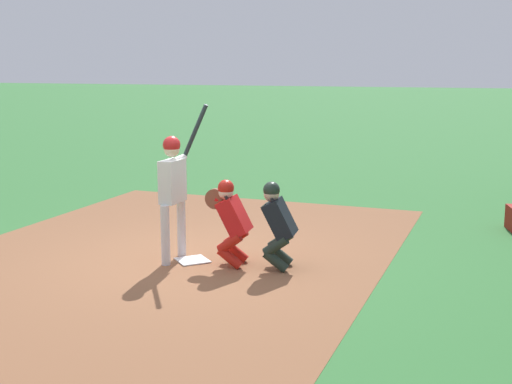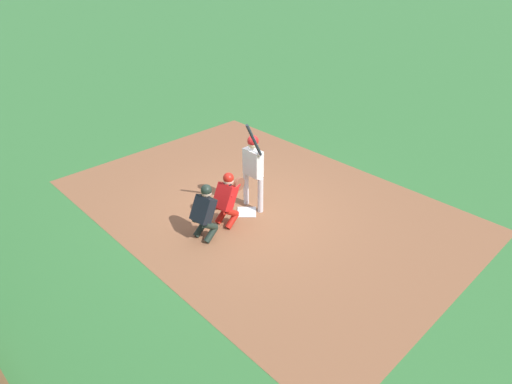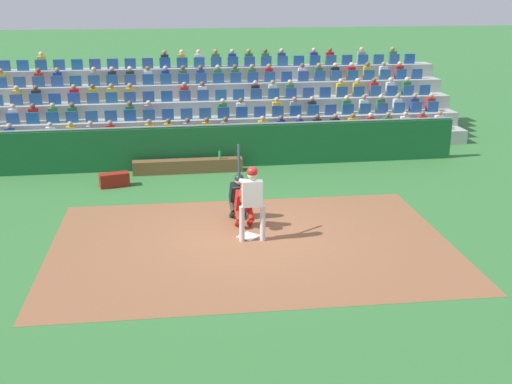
{
  "view_description": "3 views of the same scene",
  "coord_description": "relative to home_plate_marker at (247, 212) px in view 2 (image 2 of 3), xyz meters",
  "views": [
    {
      "loc": [
        -8.84,
        -4.11,
        2.88
      ],
      "look_at": [
        -0.27,
        -1.1,
        1.16
      ],
      "focal_mm": 47.59,
      "sensor_mm": 36.0,
      "label": 1
    },
    {
      "loc": [
        6.29,
        -6.0,
        5.62
      ],
      "look_at": [
        0.56,
        -0.25,
        0.9
      ],
      "focal_mm": 30.72,
      "sensor_mm": 36.0,
      "label": 2
    },
    {
      "loc": [
        1.96,
        14.3,
        5.86
      ],
      "look_at": [
        -0.28,
        -0.61,
        0.95
      ],
      "focal_mm": 44.51,
      "sensor_mm": 36.0,
      "label": 3
    }
  ],
  "objects": [
    {
      "name": "catcher_crouching",
      "position": [
        0.03,
        -0.61,
        0.7
      ],
      "size": [
        0.49,
        0.74,
        1.28
      ],
      "color": "red",
      "rests_on": "ground_plane"
    },
    {
      "name": "infield_dirt_patch",
      "position": [
        0.0,
        0.5,
        -0.01
      ],
      "size": [
        9.6,
        6.76,
        0.01
      ],
      "primitive_type": "cube",
      "rotation": [
        0.0,
        0.0,
        -0.02
      ],
      "color": "brown",
      "rests_on": "ground_plane"
    },
    {
      "name": "home_plate_marker",
      "position": [
        0.0,
        0.0,
        0.0
      ],
      "size": [
        0.62,
        0.62,
        0.02
      ],
      "primitive_type": "cube",
      "rotation": [
        0.0,
        0.0,
        0.79
      ],
      "color": "white",
      "rests_on": "infield_dirt_patch"
    },
    {
      "name": "home_plate_umpire",
      "position": [
        0.08,
        -1.29,
        0.68
      ],
      "size": [
        0.49,
        0.51,
        1.27
      ],
      "color": "#1F2C23",
      "rests_on": "ground_plane"
    },
    {
      "name": "batter_at_plate",
      "position": [
        -0.04,
        0.26,
        1.16
      ],
      "size": [
        0.65,
        0.6,
        2.32
      ],
      "color": "silver",
      "rests_on": "ground_plane"
    },
    {
      "name": "ground_plane",
      "position": [
        0.0,
        0.0,
        -0.02
      ],
      "size": [
        160.0,
        160.0,
        0.0
      ],
      "primitive_type": "plane",
      "color": "#347336"
    }
  ]
}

